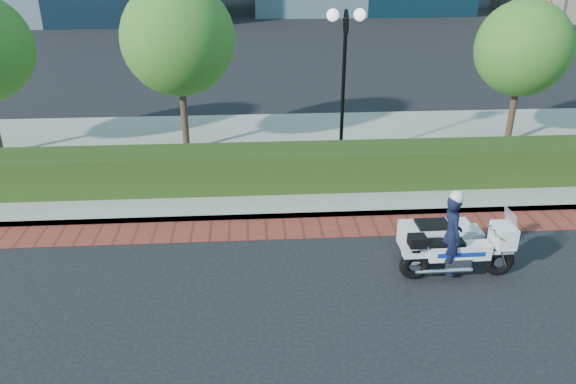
{
  "coord_description": "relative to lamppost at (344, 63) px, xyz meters",
  "views": [
    {
      "loc": [
        -1.51,
        -9.71,
        6.07
      ],
      "look_at": [
        -0.77,
        1.32,
        1.0
      ],
      "focal_mm": 35.0,
      "sensor_mm": 36.0,
      "label": 1
    }
  ],
  "objects": [
    {
      "name": "lamppost",
      "position": [
        0.0,
        0.0,
        0.0
      ],
      "size": [
        1.02,
        0.7,
        4.21
      ],
      "color": "black",
      "rests_on": "sidewalk"
    },
    {
      "name": "tree_b",
      "position": [
        -4.5,
        1.3,
        0.48
      ],
      "size": [
        3.2,
        3.2,
        4.89
      ],
      "color": "#332319",
      "rests_on": "sidewalk"
    },
    {
      "name": "sidewalk",
      "position": [
        -1.0,
        0.8,
        -2.88
      ],
      "size": [
        60.0,
        8.0,
        0.15
      ],
      "primitive_type": "cube",
      "color": "gray",
      "rests_on": "ground"
    },
    {
      "name": "tree_c",
      "position": [
        5.5,
        1.3,
        0.09
      ],
      "size": [
        2.8,
        2.8,
        4.3
      ],
      "color": "#332319",
      "rests_on": "sidewalk"
    },
    {
      "name": "ground",
      "position": [
        -1.0,
        -5.2,
        -2.96
      ],
      "size": [
        120.0,
        120.0,
        0.0
      ],
      "primitive_type": "plane",
      "color": "black",
      "rests_on": "ground"
    },
    {
      "name": "brick_strip",
      "position": [
        -1.0,
        -3.7,
        -2.95
      ],
      "size": [
        60.0,
        1.0,
        0.01
      ],
      "primitive_type": "cube",
      "color": "maroon",
      "rests_on": "ground"
    },
    {
      "name": "hedge_main",
      "position": [
        -1.0,
        -1.6,
        -2.31
      ],
      "size": [
        18.0,
        1.2,
        1.0
      ],
      "primitive_type": "cube",
      "color": "black",
      "rests_on": "sidewalk"
    },
    {
      "name": "police_motorcycle",
      "position": [
        1.28,
        -5.55,
        -2.33
      ],
      "size": [
        2.28,
        1.6,
        1.85
      ],
      "rotation": [
        0.0,
        0.0,
        0.02
      ],
      "color": "black",
      "rests_on": "ground"
    }
  ]
}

